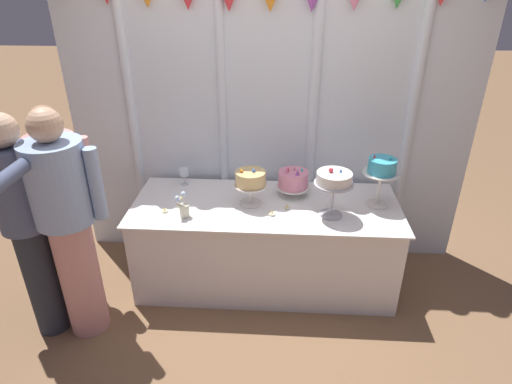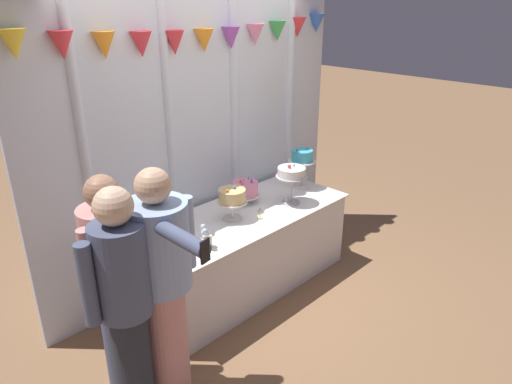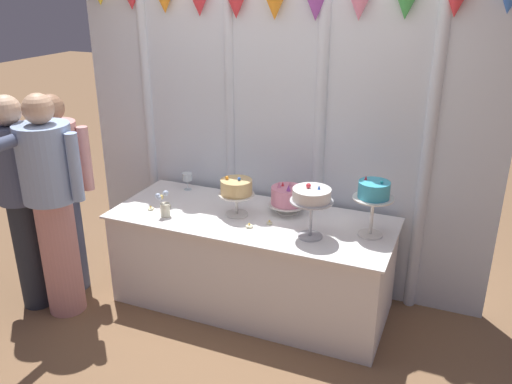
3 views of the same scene
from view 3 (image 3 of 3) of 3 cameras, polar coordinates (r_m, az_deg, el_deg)
ground_plane at (r=4.12m, az=-1.01°, el=-12.46°), size 24.00×24.00×0.00m
draped_curtain at (r=4.04m, az=2.28°, el=8.13°), size 3.29×0.16×2.51m
cake_table at (r=4.00m, az=-0.46°, el=-7.43°), size 2.05×0.83×0.72m
cake_display_leftmost at (r=3.80m, az=-2.12°, el=0.32°), size 0.26×0.26×0.30m
cake_display_midleft at (r=3.87m, az=3.38°, el=-0.51°), size 0.27×0.27×0.25m
cake_display_midright at (r=3.46m, az=5.98°, el=-0.64°), size 0.28×0.28×0.38m
cake_display_rightmost at (r=3.54m, az=12.50°, el=-0.21°), size 0.27×0.27×0.41m
wine_glass at (r=4.34m, az=-7.38°, el=1.57°), size 0.08×0.08×0.14m
flower_vase at (r=3.88m, az=-9.87°, el=-1.41°), size 0.09×0.10×0.19m
tealight_far_left at (r=4.04m, az=-11.23°, el=-1.76°), size 0.05×0.05×0.03m
tealight_near_left at (r=4.06m, az=-9.45°, el=-1.51°), size 0.05×0.05×0.03m
tealight_near_right at (r=3.68m, az=-0.73°, el=-3.69°), size 0.05×0.05×0.03m
tealight_far_right at (r=3.73m, az=1.46°, el=-3.35°), size 0.04×0.04×0.03m
guest_man_dark_suit at (r=4.27m, az=-20.13°, el=0.46°), size 0.44×0.43×1.57m
guest_man_pink_jacket at (r=3.97m, az=-21.03°, el=-0.86°), size 0.54×0.40×1.64m
guest_girl_blue_dress at (r=4.12m, az=-24.05°, el=-0.26°), size 0.47×0.65×1.61m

